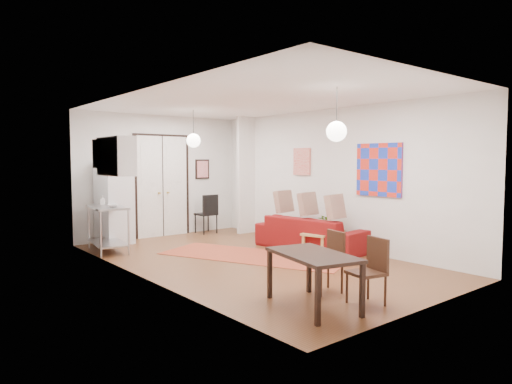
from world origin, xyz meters
TOP-DOWN VIEW (x-y plane):
  - floor at (0.00, 0.00)m, footprint 7.00×7.00m
  - ceiling at (0.00, 0.00)m, footprint 4.20×7.00m
  - wall_back at (0.00, 3.50)m, footprint 4.20×0.02m
  - wall_front at (0.00, -3.50)m, footprint 4.20×0.02m
  - wall_left at (-2.10, 0.00)m, footprint 0.02×7.00m
  - wall_right at (2.10, 0.00)m, footprint 0.02×7.00m
  - double_doors at (0.00, 3.46)m, footprint 1.44×0.06m
  - stub_partition at (1.85, 2.55)m, footprint 0.50×0.10m
  - wall_cabinet at (-1.92, 1.50)m, footprint 0.35×1.00m
  - painting_popart at (2.08, -1.25)m, footprint 0.05×1.00m
  - painting_abstract at (2.08, 0.80)m, footprint 0.05×0.50m
  - poster_back at (1.15, 3.47)m, footprint 0.40×0.03m
  - print_left at (-2.07, 2.00)m, footprint 0.03×0.44m
  - pendant_back at (0.00, 2.00)m, footprint 0.30×0.30m
  - pendant_front at (0.00, -2.00)m, footprint 0.30×0.30m
  - kilim_rug at (0.24, 0.25)m, footprint 2.70×3.79m
  - sofa at (1.58, 0.02)m, footprint 1.22×2.43m
  - coffee_table at (1.55, -0.34)m, footprint 1.03×0.74m
  - potted_plant at (1.65, -0.34)m, footprint 0.40×0.43m
  - kitchen_counter at (-1.75, 2.42)m, footprint 0.76×1.27m
  - bowl at (-1.75, 2.12)m, footprint 0.28×0.28m
  - soap_bottle at (-1.75, 2.67)m, footprint 0.11×0.11m
  - fridge at (-1.31, 3.15)m, footprint 0.72×0.72m
  - dining_table at (-1.08, -2.58)m, footprint 0.96×1.36m
  - dining_chair_near at (-0.48, -2.15)m, footprint 0.48×0.61m
  - dining_chair_far at (-0.48, -2.85)m, footprint 0.48×0.61m
  - black_side_chair at (1.04, 3.24)m, footprint 0.45×0.45m

SIDE VIEW (x-z plane):
  - floor at x=0.00m, z-range 0.00..0.00m
  - kilim_rug at x=0.24m, z-range 0.00..0.01m
  - sofa at x=1.58m, z-range 0.00..0.68m
  - coffee_table at x=1.55m, z-range 0.15..0.56m
  - dining_chair_near at x=-0.48m, z-range 0.06..0.91m
  - dining_chair_far at x=-0.48m, z-range 0.06..0.91m
  - black_side_chair at x=1.04m, z-range 0.08..1.06m
  - kitchen_counter at x=-1.75m, z-range 0.13..1.05m
  - dining_table at x=-1.08m, z-range 0.27..0.95m
  - potted_plant at x=1.65m, z-range 0.41..0.82m
  - fridge at x=-1.31m, z-range 0.00..1.80m
  - bowl at x=-1.75m, z-range 0.92..0.97m
  - soap_bottle at x=-1.75m, z-range 0.92..1.11m
  - double_doors at x=0.00m, z-range -0.05..2.45m
  - wall_back at x=0.00m, z-range 0.00..2.90m
  - wall_front at x=0.00m, z-range 0.00..2.90m
  - wall_left at x=-2.10m, z-range 0.00..2.90m
  - wall_right at x=2.10m, z-range 0.00..2.90m
  - stub_partition at x=1.85m, z-range 0.00..2.90m
  - poster_back at x=1.15m, z-range 1.35..1.85m
  - painting_popart at x=2.08m, z-range 1.15..2.15m
  - painting_abstract at x=2.08m, z-range 1.50..2.10m
  - wall_cabinet at x=-1.92m, z-range 1.55..2.25m
  - print_left at x=-2.07m, z-range 1.68..2.22m
  - pendant_back at x=0.00m, z-range 1.85..2.65m
  - pendant_front at x=0.00m, z-range 1.85..2.65m
  - ceiling at x=0.00m, z-range 2.89..2.91m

